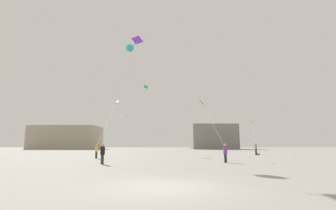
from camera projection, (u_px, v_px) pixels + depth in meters
name	position (u px, v px, depth m)	size (l,w,h in m)	color
ground_plane	(166.00, 187.00, 8.60)	(300.00, 300.00, 0.00)	gray
person_in_grey	(257.00, 148.00, 36.32)	(0.39, 0.39, 1.80)	#2D2D33
person_in_purple	(226.00, 152.00, 20.65)	(0.35, 0.35, 1.60)	#2D2D33
person_in_black	(103.00, 153.00, 19.00)	(0.35, 0.35, 1.60)	#2D2D33
person_in_yellow	(97.00, 151.00, 27.06)	(0.34, 0.34, 1.57)	#2D2D33
kite_emerald_delta	(145.00, 89.00, 43.71)	(4.51, 16.48, 11.08)	green
kite_cobalt_diamond	(117.00, 103.00, 45.03)	(2.18, 17.97, 8.57)	blue
kite_cyan_diamond	(130.00, 49.00, 31.47)	(3.61, 2.81, 13.15)	#1EB2C6
kite_violet_delta	(137.00, 43.00, 23.11)	(2.70, 3.03, 10.45)	purple
kite_lime_delta	(253.00, 123.00, 45.03)	(3.04, 8.83, 4.74)	#8CD12D
kite_crimson_delta	(203.00, 103.00, 28.79)	(1.30, 8.09, 5.55)	red
building_left_hall	(68.00, 138.00, 88.49)	(23.03, 14.00, 8.25)	#A39984
building_centre_hall	(213.00, 137.00, 91.26)	(16.17, 14.93, 8.96)	gray
handbag_beside_flyer	(259.00, 154.00, 36.28)	(0.32, 0.14, 0.24)	brown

